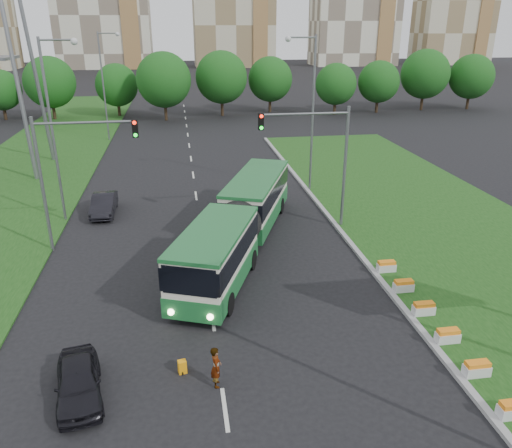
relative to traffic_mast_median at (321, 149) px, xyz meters
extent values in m
plane|color=black|center=(-4.78, -10.00, -5.35)|extent=(360.00, 360.00, 0.00)
cube|color=#174313|center=(8.22, -2.00, -5.27)|extent=(14.00, 60.00, 0.15)
cube|color=#999999|center=(1.27, -2.00, -5.26)|extent=(0.30, 60.00, 0.18)
cube|color=#174313|center=(-22.78, 15.00, -5.30)|extent=(12.00, 110.00, 0.10)
cylinder|color=slate|center=(1.62, 0.00, -1.35)|extent=(0.20, 0.20, 8.00)
cylinder|color=slate|center=(-1.13, 0.00, 2.25)|extent=(5.50, 0.14, 0.14)
cube|color=black|center=(-3.88, 0.00, 1.85)|extent=(0.32, 0.32, 1.00)
cylinder|color=slate|center=(-16.78, -1.00, -1.35)|extent=(0.20, 0.20, 8.00)
cylinder|color=slate|center=(-14.03, -1.00, 2.25)|extent=(5.50, 0.14, 0.14)
cube|color=black|center=(-11.28, -1.00, 1.85)|extent=(0.32, 0.32, 1.00)
cube|color=beige|center=(85.22, 140.00, 14.65)|extent=(24.00, 14.00, 40.00)
cube|color=silver|center=(-5.82, -7.70, -3.48)|extent=(2.68, 7.39, 2.89)
cube|color=silver|center=(-5.82, 1.78, -3.48)|extent=(2.68, 9.00, 2.89)
cylinder|color=black|center=(-5.82, -3.36, -3.53)|extent=(2.68, 1.34, 2.68)
cube|color=#1D6530|center=(-5.82, -7.70, -4.44)|extent=(2.76, 7.45, 1.02)
cube|color=#1D6530|center=(-5.82, 1.78, -4.44)|extent=(2.76, 9.05, 1.02)
cube|color=black|center=(-5.82, -7.70, -2.99)|extent=(2.76, 7.45, 1.12)
cube|color=black|center=(-5.82, 1.78, -2.99)|extent=(2.76, 9.05, 1.12)
imported|color=black|center=(-12.94, -14.54, -4.69)|extent=(2.25, 4.12, 1.33)
imported|color=black|center=(-14.44, 4.96, -4.63)|extent=(1.53, 4.40, 1.45)
imported|color=gray|center=(-7.96, -14.67, -4.51)|extent=(0.40, 0.61, 1.67)
cube|color=#FF9E0D|center=(-9.22, -13.74, -5.08)|extent=(0.32, 0.27, 0.54)
cylinder|color=black|center=(-9.22, -13.88, -5.29)|extent=(0.04, 0.13, 0.13)
camera|label=1|loc=(-8.83, -29.95, 7.31)|focal=35.00mm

